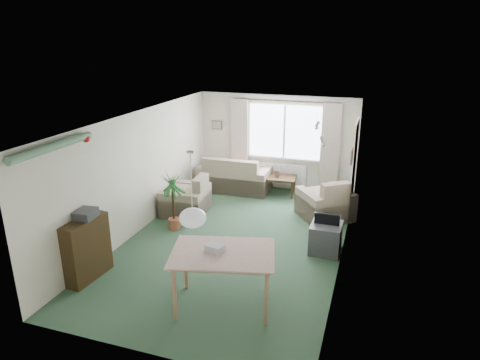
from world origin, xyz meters
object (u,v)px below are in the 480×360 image
(armchair_left, at_px, (185,194))
(dining_table, at_px, (223,280))
(coffee_table, at_px, (275,185))
(houseplant, at_px, (173,201))
(sofa, at_px, (235,173))
(pet_bed, at_px, (319,212))
(tv_cube, at_px, (326,238))
(armchair_corner, at_px, (325,198))
(bookshelf, at_px, (87,249))

(armchair_left, bearing_deg, dining_table, 29.15)
(coffee_table, xyz_separation_m, houseplant, (-1.46, -2.61, 0.37))
(sofa, relative_size, coffee_table, 1.75)
(houseplant, height_order, pet_bed, houseplant)
(coffee_table, bearing_deg, dining_table, -85.11)
(tv_cube, xyz_separation_m, pet_bed, (-0.35, 1.68, -0.21))
(houseplant, bearing_deg, armchair_corner, 29.11)
(coffee_table, bearing_deg, armchair_corner, -36.89)
(tv_cube, bearing_deg, dining_table, -118.29)
(armchair_left, height_order, bookshelf, bookshelf)
(sofa, xyz_separation_m, coffee_table, (1.05, 0.00, -0.22))
(dining_table, distance_m, pet_bed, 3.93)
(armchair_left, distance_m, tv_cube, 3.31)
(sofa, xyz_separation_m, pet_bed, (2.31, -0.93, -0.38))
(bookshelf, bearing_deg, houseplant, 81.97)
(sofa, relative_size, houseplant, 1.48)
(armchair_left, height_order, houseplant, houseplant)
(armchair_corner, relative_size, houseplant, 0.83)
(dining_table, bearing_deg, armchair_corner, 75.35)
(armchair_corner, height_order, armchair_left, armchair_corner)
(coffee_table, xyz_separation_m, tv_cube, (1.60, -2.61, 0.04))
(bookshelf, height_order, tv_cube, bookshelf)
(armchair_left, relative_size, dining_table, 0.72)
(bookshelf, distance_m, dining_table, 2.35)
(sofa, height_order, houseplant, houseplant)
(sofa, xyz_separation_m, armchair_corner, (2.43, -1.03, 0.00))
(sofa, bearing_deg, pet_bed, 157.27)
(armchair_corner, distance_m, houseplant, 3.25)
(armchair_left, relative_size, pet_bed, 1.52)
(bookshelf, height_order, pet_bed, bookshelf)
(sofa, bearing_deg, armchair_corner, 156.17)
(pet_bed, bearing_deg, coffee_table, 143.47)
(armchair_corner, relative_size, armchair_left, 1.04)
(bookshelf, xyz_separation_m, tv_cube, (3.54, 2.11, -0.24))
(armchair_left, bearing_deg, houseplant, 4.37)
(bookshelf, bearing_deg, dining_table, 4.17)
(sofa, height_order, coffee_table, sofa)
(armchair_left, xyz_separation_m, bookshelf, (-0.34, -2.96, 0.08))
(sofa, distance_m, pet_bed, 2.52)
(houseplant, bearing_deg, sofa, 81.11)
(houseplant, distance_m, dining_table, 2.84)
(armchair_left, height_order, tv_cube, armchair_left)
(tv_cube, bearing_deg, sofa, 136.44)
(tv_cube, bearing_deg, armchair_corner, 99.08)
(armchair_corner, xyz_separation_m, coffee_table, (-1.38, 1.03, -0.22))
(armchair_left, relative_size, bookshelf, 0.94)
(coffee_table, xyz_separation_m, dining_table, (0.41, -4.75, 0.19))
(bookshelf, distance_m, houseplant, 2.17)
(coffee_table, bearing_deg, tv_cube, -58.48)
(houseplant, distance_m, pet_bed, 3.24)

